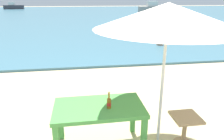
# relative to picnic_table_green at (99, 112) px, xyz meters

# --- Properties ---
(sea_water) EXTENTS (120.00, 50.00, 0.08)m
(sea_water) POSITION_rel_picnic_table_green_xyz_m (1.07, 29.14, -0.61)
(sea_water) COLOR teal
(sea_water) RESTS_ON ground_plane
(picnic_table_green) EXTENTS (1.40, 0.80, 0.76)m
(picnic_table_green) POSITION_rel_picnic_table_green_xyz_m (0.00, 0.00, 0.00)
(picnic_table_green) COLOR #4C9E47
(picnic_table_green) RESTS_ON ground_plane
(beer_bottle_amber) EXTENTS (0.07, 0.07, 0.26)m
(beer_bottle_amber) POSITION_rel_picnic_table_green_xyz_m (0.15, -0.09, 0.20)
(beer_bottle_amber) COLOR brown
(beer_bottle_amber) RESTS_ON picnic_table_green
(patio_umbrella) EXTENTS (2.10, 2.10, 2.30)m
(patio_umbrella) POSITION_rel_picnic_table_green_xyz_m (0.98, -0.08, 1.47)
(patio_umbrella) COLOR silver
(patio_umbrella) RESTS_ON ground_plane
(side_table_wood) EXTENTS (0.44, 0.44, 0.54)m
(side_table_wood) POSITION_rel_picnic_table_green_xyz_m (1.40, -0.15, -0.30)
(side_table_wood) COLOR tan
(side_table_wood) RESTS_ON ground_plane
(swimmer_person) EXTENTS (0.34, 0.34, 0.41)m
(swimmer_person) POSITION_rel_picnic_table_green_xyz_m (3.74, 7.12, -0.41)
(swimmer_person) COLOR tan
(swimmer_person) RESTS_ON sea_water
(boat_barge) EXTENTS (3.71, 1.01, 1.35)m
(boat_barge) POSITION_rel_picnic_table_green_xyz_m (-13.01, 43.91, -0.08)
(boat_barge) COLOR #38383F
(boat_barge) RESTS_ON sea_water
(boat_ferry) EXTENTS (4.77, 1.30, 1.74)m
(boat_ferry) POSITION_rel_picnic_table_green_xyz_m (11.04, 28.85, 0.05)
(boat_ferry) COLOR gray
(boat_ferry) RESTS_ON sea_water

